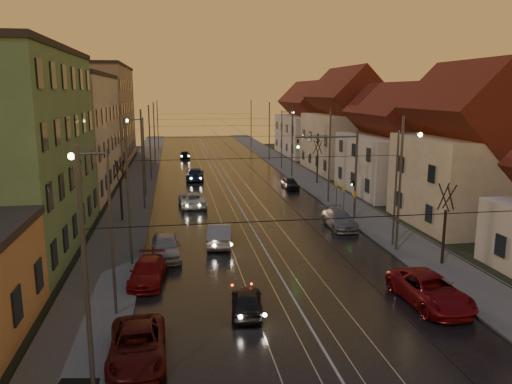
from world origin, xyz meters
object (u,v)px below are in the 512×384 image
street_lamp_0 (104,217)px  driving_car_3 (195,174)px  parked_left_3 (166,246)px  parked_right_1 (339,219)px  street_lamp_3 (284,133)px  parked_right_0 (430,290)px  parked_left_1 (137,345)px  street_lamp_1 (401,177)px  driving_car_2 (192,200)px  driving_car_0 (247,301)px  parked_left_2 (148,272)px  driving_car_4 (185,155)px  street_lamp_2 (141,149)px  driving_car_1 (220,234)px  traffic_light_mast (345,165)px  parked_right_2 (290,184)px

street_lamp_0 → driving_car_3: size_ratio=1.54×
parked_left_3 → parked_right_1: bearing=18.3°
street_lamp_3 → parked_right_0: bearing=-93.2°
parked_left_1 → street_lamp_1: bearing=34.7°
driving_car_2 → parked_left_3: parked_left_3 is taller
driving_car_0 → parked_left_1: 6.09m
parked_left_2 → parked_left_3: (0.96, 4.14, 0.13)m
driving_car_4 → parked_left_2: 52.71m
street_lamp_2 → parked_left_1: size_ratio=1.67×
driving_car_0 → parked_right_1: 16.91m
driving_car_4 → driving_car_1: bearing=91.6°
street_lamp_3 → driving_car_3: bearing=-150.1°
street_lamp_3 → traffic_light_mast: 28.03m
parked_left_3 → street_lamp_2: bearing=94.7°
parked_left_3 → parked_right_0: parked_left_3 is taller
parked_right_1 → driving_car_0: bearing=-123.5°
driving_car_4 → parked_left_2: size_ratio=0.88×
driving_car_0 → driving_car_3: bearing=-81.7°
driving_car_1 → driving_car_3: 26.30m
street_lamp_3 → parked_left_1: bearing=-109.0°
street_lamp_2 → traffic_light_mast: bearing=-35.1°
driving_car_2 → parked_right_2: driving_car_2 is taller
driving_car_1 → parked_left_2: bearing=61.2°
street_lamp_1 → parked_left_2: street_lamp_1 is taller
traffic_light_mast → parked_left_3: (-14.55, -7.75, -3.83)m
traffic_light_mast → street_lamp_1: bearing=-82.1°
street_lamp_2 → parked_left_1: bearing=-87.2°
street_lamp_1 → driving_car_3: 31.68m
parked_left_2 → parked_right_1: parked_right_1 is taller
parked_right_0 → driving_car_2: bearing=112.1°
driving_car_3 → parked_left_2: 32.94m
street_lamp_1 → driving_car_4: street_lamp_1 is taller
parked_left_2 → parked_left_3: parked_left_3 is taller
street_lamp_1 → driving_car_4: size_ratio=2.07×
driving_car_0 → driving_car_2: size_ratio=0.73×
street_lamp_1 → parked_left_1: 21.10m
street_lamp_2 → driving_car_3: size_ratio=1.54×
driving_car_3 → parked_left_2: (-4.08, -32.69, -0.11)m
street_lamp_1 → street_lamp_3: size_ratio=1.00×
parked_left_3 → parked_right_2: (13.15, 21.18, -0.14)m
parked_left_2 → parked_right_0: parked_right_0 is taller
street_lamp_2 → street_lamp_0: bearing=-90.0°
street_lamp_3 → driving_car_1: bearing=-109.7°
driving_car_2 → driving_car_3: (0.89, 14.24, 0.06)m
street_lamp_2 → parked_right_2: street_lamp_2 is taller
parked_right_0 → parked_right_1: parked_right_0 is taller
street_lamp_0 → street_lamp_2: bearing=90.0°
street_lamp_3 → parked_left_3: size_ratio=1.76×
parked_left_3 → parked_left_2: bearing=-105.8°
driving_car_3 → street_lamp_3: bearing=-146.9°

